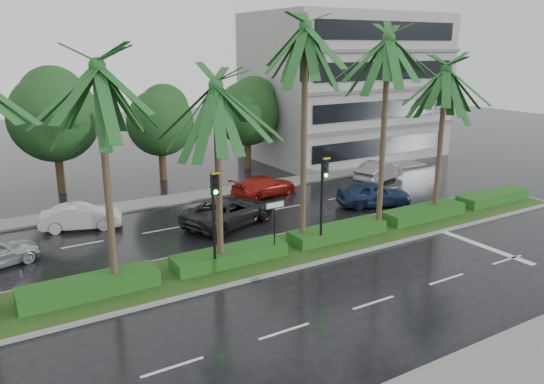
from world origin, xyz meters
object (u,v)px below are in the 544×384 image
street_sign (275,215)px  car_darkgrey (229,211)px  car_white (81,217)px  car_grey (379,171)px  car_red (264,186)px  signal_median_left (214,208)px  car_blue (374,194)px

street_sign → car_darkgrey: (0.50, 5.47, -1.36)m
car_white → car_grey: car_grey is taller
street_sign → car_red: bearing=62.0°
signal_median_left → car_darkgrey: (3.50, 5.65, -2.23)m
car_red → car_grey: bearing=-104.5°
car_white → car_darkgrey: (7.00, -3.44, 0.10)m
car_darkgrey → car_red: (4.50, 3.92, -0.11)m
street_sign → car_white: 11.12m
street_sign → car_red: (5.00, 9.39, -1.46)m
car_blue → car_red: bearing=59.7°
signal_median_left → car_grey: bearing=27.0°
street_sign → car_white: street_sign is taller
street_sign → car_blue: 10.41m
car_red → car_blue: car_blue is taller
street_sign → car_darkgrey: 5.66m
car_blue → car_grey: (4.50, 4.46, -0.02)m
signal_median_left → car_grey: 19.22m
car_darkgrey → car_blue: bearing=-118.5°
car_blue → car_darkgrey: bearing=100.6°
car_white → car_red: 11.51m
signal_median_left → car_white: (-3.50, 9.10, -2.32)m
car_darkgrey → car_red: car_darkgrey is taller
street_sign → car_grey: street_sign is taller
signal_median_left → car_grey: (17.00, 8.68, -2.26)m
car_white → car_blue: bearing=-89.2°
car_darkgrey → car_grey: bearing=-96.8°
car_darkgrey → car_white: bearing=44.4°
signal_median_left → street_sign: bearing=3.5°
car_darkgrey → car_blue: (9.00, -1.44, -0.01)m
signal_median_left → car_blue: 13.38m
car_darkgrey → car_blue: car_darkgrey is taller
street_sign → car_grey: bearing=31.2°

